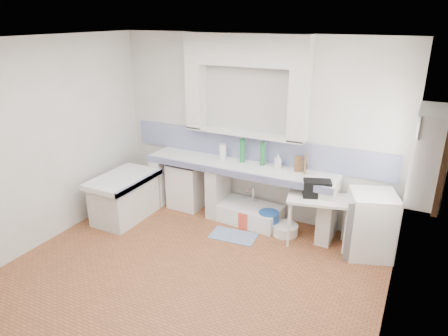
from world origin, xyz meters
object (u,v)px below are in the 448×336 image
at_px(sink, 248,214).
at_px(fridge, 371,224).
at_px(stove, 188,185).
at_px(side_table, 317,221).

bearing_deg(sink, fridge, 0.71).
bearing_deg(stove, side_table, -5.14).
xyz_separation_m(stove, sink, (1.13, -0.05, -0.26)).
relative_size(stove, fridge, 0.86).
relative_size(side_table, fridge, 0.96).
bearing_deg(side_table, fridge, -8.47).
bearing_deg(stove, sink, -1.98).
distance_m(sink, fridge, 1.85).
relative_size(stove, side_table, 0.89).
bearing_deg(side_table, sink, 157.74).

